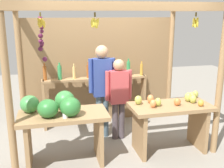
# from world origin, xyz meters

# --- Properties ---
(ground_plane) EXTENTS (12.00, 12.00, 0.00)m
(ground_plane) POSITION_xyz_m (0.00, 0.00, 0.00)
(ground_plane) COLOR gray
(ground_plane) RESTS_ON ground
(market_stall) EXTENTS (3.25, 1.91, 2.39)m
(market_stall) POSITION_xyz_m (-0.01, 0.43, 1.38)
(market_stall) COLOR #99754C
(market_stall) RESTS_ON ground
(fruit_counter_left) EXTENTS (1.33, 0.71, 1.10)m
(fruit_counter_left) POSITION_xyz_m (-0.92, -0.66, 0.75)
(fruit_counter_left) COLOR #99754C
(fruit_counter_left) RESTS_ON ground
(fruit_counter_right) EXTENTS (1.32, 0.65, 0.96)m
(fruit_counter_right) POSITION_xyz_m (0.87, -0.67, 0.61)
(fruit_counter_right) COLOR #99754C
(fruit_counter_right) RESTS_ON ground
(bottle_shelf_unit) EXTENTS (2.09, 0.22, 1.35)m
(bottle_shelf_unit) POSITION_xyz_m (-0.14, 0.68, 0.81)
(bottle_shelf_unit) COLOR #99754C
(bottle_shelf_unit) RESTS_ON ground
(vendor_man) EXTENTS (0.48, 0.23, 1.70)m
(vendor_man) POSITION_xyz_m (-0.12, 0.10, 1.03)
(vendor_man) COLOR #475D69
(vendor_man) RESTS_ON ground
(vendor_woman) EXTENTS (0.48, 0.20, 1.47)m
(vendor_woman) POSITION_xyz_m (0.15, -0.05, 0.87)
(vendor_woman) COLOR #4B4247
(vendor_woman) RESTS_ON ground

